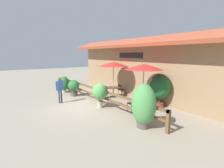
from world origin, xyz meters
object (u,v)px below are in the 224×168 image
object	(u,v)px
dining_table_middle	(143,98)
potted_plant_corner_fern	(144,105)
potted_plant_broad_leaf	(100,92)
patio_umbrella_middle	(144,67)
potted_plant_small_flowering	(64,84)
chair_middle_streetside	(133,102)
pedestrian	(60,86)
chair_middle_wallside	(153,98)
chair_near_streetside	(104,91)
chair_near_wallside	(121,89)
potted_plant_tall_tropical	(160,87)
patio_umbrella_near	(113,64)
potted_plant_entrance_palm	(74,86)
dining_table_near	(113,89)

from	to	relation	value
dining_table_middle	potted_plant_corner_fern	xyz separation A→B (m)	(1.94, -1.92, 0.39)
potted_plant_corner_fern	potted_plant_broad_leaf	xyz separation A→B (m)	(-3.48, -0.01, -0.07)
patio_umbrella_middle	potted_plant_small_flowering	distance (m)	7.28
chair_middle_streetside	patio_umbrella_middle	bearing A→B (deg)	97.45
chair_middle_streetside	pedestrian	distance (m)	4.76
potted_plant_broad_leaf	chair_middle_wallside	bearing A→B (deg)	59.13
chair_near_streetside	chair_middle_streetside	distance (m)	3.27
chair_near_wallside	potted_plant_tall_tropical	world-z (taller)	potted_plant_tall_tropical
chair_middle_wallside	dining_table_middle	bearing A→B (deg)	83.59
patio_umbrella_near	chair_middle_wallside	world-z (taller)	patio_umbrella_near
chair_middle_wallside	potted_plant_broad_leaf	size ratio (longest dim) A/B	0.61
patio_umbrella_middle	potted_plant_entrance_palm	xyz separation A→B (m)	(-5.13, -2.01, -1.68)
chair_near_wallside	potted_plant_broad_leaf	distance (m)	3.35
dining_table_near	patio_umbrella_middle	xyz separation A→B (m)	(3.17, -0.20, 1.81)
chair_middle_wallside	potted_plant_entrance_palm	xyz separation A→B (m)	(-5.20, -2.78, 0.23)
pedestrian	chair_near_wallside	bearing A→B (deg)	-25.17
potted_plant_entrance_palm	dining_table_near	bearing A→B (deg)	48.58
patio_umbrella_middle	chair_middle_wallside	distance (m)	2.06
chair_near_wallside	potted_plant_broad_leaf	bearing A→B (deg)	119.35
chair_near_streetside	potted_plant_tall_tropical	xyz separation A→B (m)	(3.65, 1.47, 0.70)
potted_plant_tall_tropical	patio_umbrella_near	bearing A→B (deg)	-168.47
patio_umbrella_middle	potted_plant_broad_leaf	bearing A→B (deg)	-128.59
chair_near_wallside	potted_plant_entrance_palm	world-z (taller)	potted_plant_entrance_palm
chair_near_streetside	potted_plant_tall_tropical	world-z (taller)	potted_plant_tall_tropical
dining_table_middle	potted_plant_tall_tropical	xyz separation A→B (m)	(0.42, 0.94, 0.60)
chair_near_wallside	potted_plant_entrance_palm	size ratio (longest dim) A/B	0.71
chair_middle_wallside	pedestrian	size ratio (longest dim) A/B	0.52
chair_near_streetside	chair_near_wallside	world-z (taller)	same
dining_table_near	dining_table_middle	xyz separation A→B (m)	(3.17, -0.20, 0.00)
chair_near_wallside	potted_plant_entrance_palm	bearing A→B (deg)	56.31
chair_middle_wallside	chair_near_streetside	bearing A→B (deg)	20.55
patio_umbrella_near	potted_plant_broad_leaf	bearing A→B (deg)	-52.67
patio_umbrella_near	dining_table_near	size ratio (longest dim) A/B	2.73
patio_umbrella_middle	potted_plant_small_flowering	size ratio (longest dim) A/B	1.96
potted_plant_corner_fern	potted_plant_tall_tropical	world-z (taller)	potted_plant_tall_tropical
potted_plant_tall_tropical	pedestrian	xyz separation A→B (m)	(-4.26, -4.42, -0.11)
potted_plant_corner_fern	chair_near_streetside	bearing A→B (deg)	165.05
patio_umbrella_near	chair_middle_streetside	distance (m)	3.85
dining_table_near	chair_near_streetside	size ratio (longest dim) A/B	1.10
chair_near_streetside	potted_plant_entrance_palm	distance (m)	2.41
pedestrian	potted_plant_small_flowering	bearing A→B (deg)	48.49
potted_plant_corner_fern	patio_umbrella_middle	bearing A→B (deg)	135.29
dining_table_near	potted_plant_tall_tropical	xyz separation A→B (m)	(3.59, 0.73, 0.60)
pedestrian	chair_near_streetside	bearing A→B (deg)	-28.56
patio_umbrella_near	potted_plant_broad_leaf	size ratio (longest dim) A/B	1.83
patio_umbrella_middle	chair_middle_wallside	bearing A→B (deg)	84.61
potted_plant_broad_leaf	chair_near_streetside	bearing A→B (deg)	140.53
patio_umbrella_middle	potted_plant_broad_leaf	world-z (taller)	patio_umbrella_middle
patio_umbrella_middle	chair_middle_streetside	size ratio (longest dim) A/B	3.02
dining_table_near	chair_middle_wallside	distance (m)	3.30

